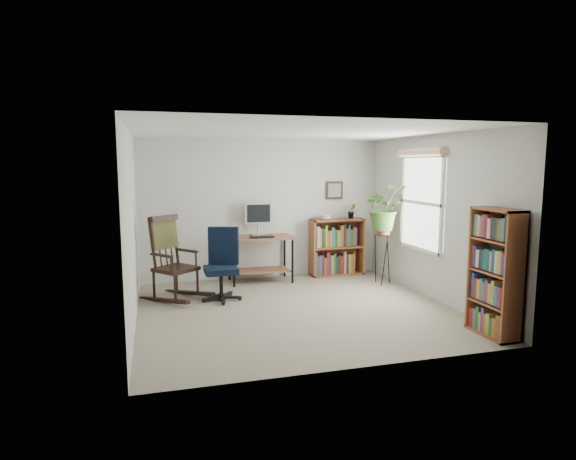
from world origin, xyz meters
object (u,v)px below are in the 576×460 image
object	(u,v)px
rocking_chair	(176,257)
desk	(260,259)
office_chair	(221,264)
low_bookshelf	(337,247)
tall_bookshelf	(495,273)

from	to	relation	value
rocking_chair	desk	bearing A→B (deg)	-11.96
office_chair	rocking_chair	bearing A→B (deg)	-179.91
low_bookshelf	tall_bookshelf	world-z (taller)	tall_bookshelf
desk	office_chair	bearing A→B (deg)	-129.78
rocking_chair	low_bookshelf	xyz separation A→B (m)	(2.86, 0.85, -0.12)
rocking_chair	low_bookshelf	bearing A→B (deg)	-22.50
office_chair	rocking_chair	size ratio (longest dim) A/B	0.85
desk	office_chair	world-z (taller)	office_chair
office_chair	low_bookshelf	xyz separation A→B (m)	(2.23, 1.08, -0.03)
rocking_chair	office_chair	bearing A→B (deg)	-59.08
office_chair	low_bookshelf	distance (m)	2.48
desk	low_bookshelf	size ratio (longest dim) A/B	1.06
desk	rocking_chair	size ratio (longest dim) A/B	0.85
office_chair	tall_bookshelf	bearing A→B (deg)	-19.05
rocking_chair	tall_bookshelf	bearing A→B (deg)	-75.29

